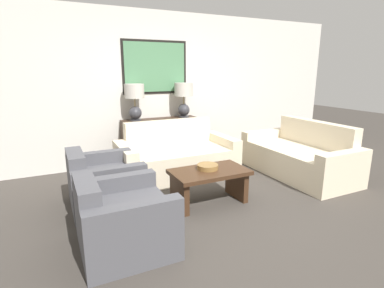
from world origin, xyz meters
name	(u,v)px	position (x,y,z in m)	size (l,w,h in m)	color
ground_plane	(224,212)	(0.00, 0.00, 0.00)	(20.00, 20.00, 0.00)	#3D3833
back_wall	(155,88)	(0.00, 2.43, 1.33)	(7.89, 0.12, 2.65)	beige
console_table	(161,141)	(0.00, 2.16, 0.41)	(1.36, 0.38, 0.81)	#332319
table_lamp_left	(135,98)	(-0.45, 2.16, 1.20)	(0.33, 0.33, 0.62)	#333338
table_lamp_right	(184,96)	(0.45, 2.16, 1.20)	(0.33, 0.33, 0.62)	#333338
couch_by_back_wall	(176,158)	(0.00, 1.46, 0.29)	(1.83, 0.92, 0.85)	beige
couch_by_side	(299,157)	(1.81, 0.64, 0.29)	(0.92, 1.83, 0.85)	beige
coffee_table	(209,180)	(-0.03, 0.31, 0.31)	(0.96, 0.55, 0.44)	#3D2616
decorative_bowl	(208,167)	(-0.03, 0.36, 0.47)	(0.27, 0.27, 0.06)	olive
armchair_near_back_wall	(104,184)	(-1.25, 0.83, 0.28)	(0.83, 0.88, 0.72)	#4C4C51
armchair_near_camera	(123,221)	(-1.25, -0.21, 0.28)	(0.83, 0.88, 0.72)	#4C4C51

